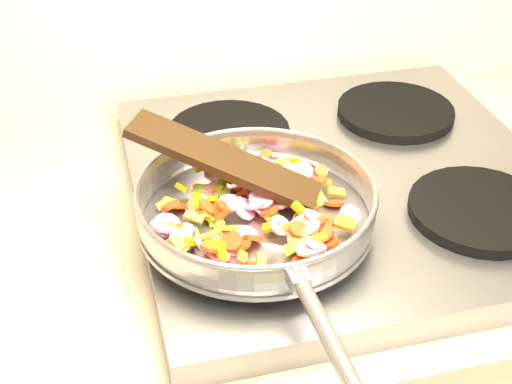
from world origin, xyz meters
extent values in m
cube|color=#939399|center=(-0.70, 1.67, 0.92)|extent=(0.60, 0.60, 0.04)
cylinder|color=black|center=(-0.84, 1.52, 0.95)|extent=(0.19, 0.19, 0.02)
cylinder|color=black|center=(-0.56, 1.52, 0.95)|extent=(0.19, 0.19, 0.02)
cylinder|color=black|center=(-0.84, 1.81, 0.95)|extent=(0.19, 0.19, 0.02)
cylinder|color=black|center=(-0.56, 1.81, 0.95)|extent=(0.19, 0.19, 0.02)
cylinder|color=#9E9EA5|center=(-0.86, 1.57, 0.96)|extent=(0.30, 0.30, 0.01)
torus|color=#9E9EA5|center=(-0.86, 1.57, 0.98)|extent=(0.34, 0.34, 0.04)
torus|color=#9E9EA5|center=(-0.86, 1.57, 1.00)|extent=(0.30, 0.30, 0.01)
cylinder|color=#9E9EA5|center=(-0.85, 1.32, 1.00)|extent=(0.02, 0.19, 0.02)
cube|color=#9E9EA5|center=(-0.85, 1.41, 0.99)|extent=(0.02, 0.03, 0.02)
cylinder|color=#DA1555|center=(-0.85, 1.56, 0.97)|extent=(0.02, 0.03, 0.02)
cube|color=#84A725|center=(-0.96, 1.62, 0.97)|extent=(0.02, 0.02, 0.01)
cube|color=#84A725|center=(-0.89, 1.63, 0.97)|extent=(0.02, 0.02, 0.02)
cylinder|color=#DA1555|center=(-0.79, 1.60, 0.97)|extent=(0.03, 0.03, 0.02)
cube|color=#84A725|center=(-0.77, 1.57, 0.97)|extent=(0.02, 0.02, 0.02)
cylinder|color=#DA1555|center=(-0.81, 1.51, 0.98)|extent=(0.05, 0.05, 0.02)
cube|color=#DB9C0A|center=(-0.81, 1.66, 0.97)|extent=(0.01, 0.03, 0.02)
cylinder|color=#DA1555|center=(-0.89, 1.57, 0.98)|extent=(0.04, 0.03, 0.01)
cube|color=#DB9C0A|center=(-0.85, 1.59, 0.97)|extent=(0.02, 0.02, 0.01)
cube|color=#DB9C0A|center=(-0.85, 1.52, 0.98)|extent=(0.03, 0.02, 0.02)
cylinder|color=red|center=(-0.95, 1.49, 0.96)|extent=(0.03, 0.02, 0.02)
cube|color=#84A725|center=(-0.94, 1.54, 0.97)|extent=(0.02, 0.03, 0.02)
cylinder|color=#DA1555|center=(-0.88, 1.53, 0.97)|extent=(0.04, 0.04, 0.01)
cube|color=#84A725|center=(-0.78, 1.58, 0.97)|extent=(0.02, 0.02, 0.01)
cube|color=#DB9C0A|center=(-0.96, 1.54, 0.97)|extent=(0.02, 0.02, 0.01)
cylinder|color=#DA1555|center=(-0.84, 1.64, 0.97)|extent=(0.03, 0.03, 0.02)
cylinder|color=red|center=(-0.77, 1.60, 0.97)|extent=(0.03, 0.02, 0.03)
cylinder|color=red|center=(-0.84, 1.45, 0.97)|extent=(0.03, 0.03, 0.02)
cylinder|color=#DA1555|center=(-0.86, 1.57, 0.98)|extent=(0.04, 0.04, 0.02)
cylinder|color=red|center=(-0.93, 1.58, 0.98)|extent=(0.03, 0.03, 0.02)
cube|color=#84A725|center=(-0.93, 1.58, 0.98)|extent=(0.03, 0.02, 0.02)
cylinder|color=#DA1555|center=(-0.81, 1.47, 0.98)|extent=(0.03, 0.03, 0.02)
cube|color=#84A725|center=(-0.82, 1.46, 0.97)|extent=(0.02, 0.02, 0.01)
cube|color=#DB9C0A|center=(-0.80, 1.62, 0.99)|extent=(0.02, 0.02, 0.01)
cube|color=#84A725|center=(-0.80, 1.55, 0.97)|extent=(0.02, 0.02, 0.01)
cube|color=#84A725|center=(-0.96, 1.52, 0.98)|extent=(0.02, 0.02, 0.01)
cylinder|color=red|center=(-0.81, 1.68, 0.98)|extent=(0.02, 0.02, 0.01)
cylinder|color=red|center=(-0.84, 1.63, 0.98)|extent=(0.03, 0.03, 0.01)
cylinder|color=#DA1555|center=(-0.85, 1.61, 0.97)|extent=(0.04, 0.04, 0.02)
cylinder|color=#DA1555|center=(-0.81, 1.67, 0.97)|extent=(0.03, 0.04, 0.03)
cylinder|color=#DA1555|center=(-0.87, 1.57, 0.98)|extent=(0.04, 0.04, 0.03)
cube|color=#84A725|center=(-0.82, 1.60, 0.98)|extent=(0.02, 0.01, 0.01)
cylinder|color=red|center=(-0.82, 1.63, 0.97)|extent=(0.03, 0.02, 0.02)
cylinder|color=red|center=(-0.82, 1.49, 0.96)|extent=(0.03, 0.03, 0.01)
cylinder|color=red|center=(-0.79, 1.55, 0.98)|extent=(0.03, 0.03, 0.02)
cylinder|color=red|center=(-0.84, 1.56, 0.98)|extent=(0.04, 0.04, 0.02)
cube|color=#DB9C0A|center=(-0.81, 1.66, 0.97)|extent=(0.02, 0.02, 0.02)
cylinder|color=red|center=(-0.91, 1.52, 0.98)|extent=(0.03, 0.03, 0.02)
cube|color=#84A725|center=(-0.76, 1.51, 0.98)|extent=(0.02, 0.02, 0.01)
cube|color=#DB9C0A|center=(-0.81, 1.54, 0.99)|extent=(0.02, 0.02, 0.02)
cylinder|color=red|center=(-0.83, 1.46, 0.97)|extent=(0.02, 0.02, 0.01)
cube|color=#84A725|center=(-0.94, 1.55, 0.99)|extent=(0.03, 0.02, 0.01)
cube|color=#84A725|center=(-0.84, 1.61, 0.99)|extent=(0.02, 0.02, 0.01)
cylinder|color=red|center=(-0.87, 1.63, 0.96)|extent=(0.03, 0.03, 0.02)
cube|color=#DB9C0A|center=(-0.88, 1.67, 0.98)|extent=(0.03, 0.02, 0.02)
cube|color=#DB9C0A|center=(-0.78, 1.66, 0.98)|extent=(0.02, 0.01, 0.01)
cube|color=#DB9C0A|center=(-0.91, 1.67, 0.98)|extent=(0.02, 0.01, 0.01)
cylinder|color=red|center=(-0.83, 1.59, 0.97)|extent=(0.04, 0.04, 0.01)
cylinder|color=#DA1555|center=(-0.90, 1.51, 0.97)|extent=(0.03, 0.03, 0.01)
cube|color=#84A725|center=(-0.90, 1.65, 0.99)|extent=(0.02, 0.02, 0.02)
cube|color=#84A725|center=(-0.90, 1.52, 0.99)|extent=(0.02, 0.02, 0.02)
cylinder|color=#DA1555|center=(-0.85, 1.58, 0.98)|extent=(0.04, 0.03, 0.03)
cylinder|color=#DA1555|center=(-0.85, 1.57, 0.99)|extent=(0.04, 0.04, 0.02)
cube|color=#84A725|center=(-0.75, 1.58, 0.97)|extent=(0.03, 0.01, 0.02)
cylinder|color=red|center=(-0.96, 1.59, 0.99)|extent=(0.03, 0.03, 0.02)
cylinder|color=red|center=(-0.79, 1.51, 0.98)|extent=(0.03, 0.03, 0.02)
cylinder|color=red|center=(-0.89, 1.51, 0.97)|extent=(0.04, 0.04, 0.02)
cube|color=#84A725|center=(-0.97, 1.61, 0.97)|extent=(0.02, 0.01, 0.02)
cylinder|color=red|center=(-0.82, 1.51, 0.97)|extent=(0.03, 0.03, 0.01)
cylinder|color=#DA1555|center=(-0.81, 1.59, 0.98)|extent=(0.04, 0.04, 0.00)
cylinder|color=red|center=(-0.87, 1.51, 0.97)|extent=(0.03, 0.02, 0.02)
cube|color=#84A725|center=(-0.90, 1.48, 0.98)|extent=(0.02, 0.03, 0.02)
cylinder|color=red|center=(-0.90, 1.57, 0.98)|extent=(0.02, 0.03, 0.02)
cube|color=#DB9C0A|center=(-0.91, 1.60, 0.97)|extent=(0.02, 0.02, 0.02)
cylinder|color=#DA1555|center=(-0.89, 1.65, 0.98)|extent=(0.04, 0.04, 0.01)
cylinder|color=#DA1555|center=(-0.79, 1.52, 0.99)|extent=(0.04, 0.04, 0.02)
cube|color=#DB9C0A|center=(-0.86, 1.69, 0.97)|extent=(0.02, 0.02, 0.01)
cylinder|color=red|center=(-0.78, 1.49, 0.97)|extent=(0.02, 0.02, 0.02)
cylinder|color=red|center=(-0.77, 1.60, 0.98)|extent=(0.03, 0.03, 0.02)
cylinder|color=#DA1555|center=(-0.82, 1.58, 0.97)|extent=(0.04, 0.04, 0.02)
cube|color=#84A725|center=(-0.79, 1.65, 0.98)|extent=(0.02, 0.03, 0.02)
cube|color=#84A725|center=(-0.81, 1.59, 0.98)|extent=(0.02, 0.02, 0.01)
cylinder|color=#DA1555|center=(-0.98, 1.56, 0.97)|extent=(0.04, 0.03, 0.03)
cylinder|color=red|center=(-0.79, 1.53, 0.98)|extent=(0.03, 0.03, 0.02)
cylinder|color=red|center=(-0.97, 1.53, 0.97)|extent=(0.03, 0.03, 0.01)
cylinder|color=red|center=(-0.93, 1.49, 0.99)|extent=(0.03, 0.03, 0.02)
cube|color=#84A725|center=(-0.83, 1.48, 0.97)|extent=(0.02, 0.01, 0.02)
cube|color=#DB9C0A|center=(-0.93, 1.58, 0.99)|extent=(0.01, 0.03, 0.01)
cube|color=#DB9C0A|center=(-0.86, 1.68, 0.99)|extent=(0.02, 0.03, 0.02)
cube|color=#84A725|center=(-0.88, 1.46, 0.98)|extent=(0.01, 0.02, 0.01)
cylinder|color=red|center=(-0.82, 1.50, 0.99)|extent=(0.03, 0.03, 0.02)
cube|color=#84A725|center=(-0.86, 1.45, 0.98)|extent=(0.02, 0.02, 0.02)
cube|color=#84A725|center=(-0.85, 1.66, 0.97)|extent=(0.02, 0.03, 0.01)
cube|color=#DB9C0A|center=(-0.90, 1.62, 0.98)|extent=(0.02, 0.02, 0.01)
cube|color=#DB9C0A|center=(-0.94, 1.64, 0.97)|extent=(0.02, 0.02, 0.02)
cube|color=#DB9C0A|center=(-0.85, 1.53, 0.97)|extent=(0.02, 0.02, 0.01)
cylinder|color=red|center=(-0.91, 1.59, 0.97)|extent=(0.04, 0.04, 0.02)
cylinder|color=red|center=(-0.90, 1.51, 0.98)|extent=(0.03, 0.02, 0.03)
cube|color=#84A725|center=(-0.81, 1.53, 0.98)|extent=(0.02, 0.02, 0.01)
cylinder|color=red|center=(-0.75, 1.62, 0.98)|extent=(0.02, 0.02, 0.01)
cylinder|color=#DA1555|center=(-0.82, 1.47, 0.98)|extent=(0.05, 0.05, 0.01)
cube|color=#84A725|center=(-0.84, 1.55, 0.97)|extent=(0.02, 0.02, 0.01)
cylinder|color=red|center=(-0.83, 1.65, 0.98)|extent=(0.03, 0.03, 0.02)
cylinder|color=red|center=(-0.78, 1.52, 0.97)|extent=(0.04, 0.04, 0.02)
cylinder|color=#DA1555|center=(-0.95, 1.54, 0.97)|extent=(0.03, 0.04, 0.03)
cylinder|color=#DA1555|center=(-0.96, 1.53, 0.97)|extent=(0.04, 0.04, 0.02)
cube|color=#DB9C0A|center=(-0.85, 1.59, 0.97)|extent=(0.02, 0.03, 0.02)
cylinder|color=red|center=(-0.87, 1.61, 0.97)|extent=(0.02, 0.02, 0.02)
cylinder|color=#DA1555|center=(-0.79, 1.62, 0.98)|extent=(0.03, 0.03, 0.03)
cylinder|color=red|center=(-0.89, 1.47, 0.97)|extent=(0.03, 0.03, 0.01)
cylinder|color=red|center=(-0.90, 1.57, 0.98)|extent=(0.03, 0.04, 0.03)
cube|color=#DB9C0A|center=(-0.89, 1.67, 0.97)|extent=(0.02, 0.03, 0.01)
cube|color=#DB9C0A|center=(-0.81, 1.63, 0.97)|extent=(0.02, 0.01, 0.01)
cube|color=#84A725|center=(-0.84, 1.68, 0.97)|extent=(0.02, 0.02, 0.02)
cube|color=#DB9C0A|center=(-0.91, 1.59, 0.98)|extent=(0.02, 0.02, 0.02)
cylinder|color=red|center=(-0.96, 1.54, 0.97)|extent=(0.04, 0.03, 0.03)
cylinder|color=#DA1555|center=(-0.81, 1.47, 0.97)|extent=(0.04, 0.04, 0.02)
cube|color=#DB9C0A|center=(-0.92, 1.48, 0.99)|extent=(0.01, 0.02, 0.02)
cylinder|color=#DA1555|center=(-0.78, 1.62, 0.99)|extent=(0.03, 0.03, 0.02)
cube|color=#84A725|center=(-0.86, 1.62, 0.97)|extent=(0.01, 0.02, 0.02)
cube|color=#DB9C0A|center=(-0.78, 1.64, 0.98)|extent=(0.02, 0.03, 0.01)
cylinder|color=red|center=(-0.82, 1.49, 0.98)|extent=(0.03, 0.03, 0.02)
cylinder|color=#DA1555|center=(-0.79, 1.61, 0.96)|extent=(0.05, 0.04, 0.04)
cube|color=#84A725|center=(-0.96, 1.55, 0.97)|extent=(0.03, 0.02, 0.01)
cylinder|color=red|center=(-0.95, 1.60, 0.97)|extent=(0.03, 0.03, 0.02)
cylinder|color=#DA1555|center=(-0.84, 1.52, 0.98)|extent=(0.04, 0.03, 0.02)
cylinder|color=red|center=(-0.92, 1.49, 0.97)|extent=(0.04, 0.04, 0.02)
cube|color=#84A725|center=(-0.89, 1.61, 0.97)|extent=(0.02, 0.02, 0.02)
cylinder|color=#DA1555|center=(-0.86, 1.48, 0.98)|extent=(0.04, 0.04, 0.02)
cube|color=#DB9C0A|center=(-0.76, 1.60, 0.97)|extent=(0.02, 0.02, 0.01)
cylinder|color=red|center=(-0.80, 1.51, 0.98)|extent=(0.03, 0.03, 0.01)
cube|color=#DB9C0A|center=(-0.78, 1.62, 0.98)|extent=(0.02, 0.02, 0.01)
cube|color=#84A725|center=(-0.91, 1.56, 0.97)|extent=(0.02, 0.02, 0.01)
cylinder|color=#DA1555|center=(-0.90, 1.62, 0.97)|extent=(0.05, 0.04, 0.03)
cube|color=#DB9C0A|center=(-0.92, 1.57, 0.97)|extent=(0.02, 0.02, 0.02)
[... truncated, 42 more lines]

